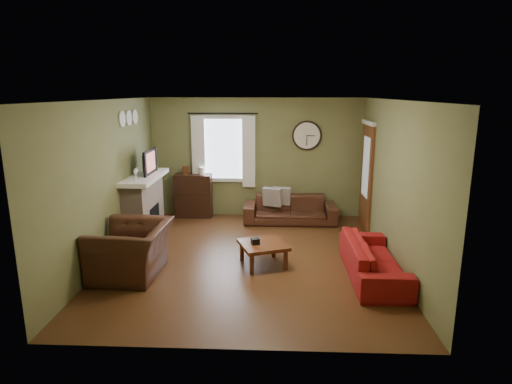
{
  "coord_description": "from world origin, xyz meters",
  "views": [
    {
      "loc": [
        0.41,
        -6.7,
        2.73
      ],
      "look_at": [
        0.1,
        0.4,
        1.05
      ],
      "focal_mm": 30.0,
      "sensor_mm": 36.0,
      "label": 1
    }
  ],
  "objects_px": {
    "sofa_brown": "(290,209)",
    "armchair": "(132,250)",
    "sofa_red": "(373,259)",
    "bookshelf": "(193,196)",
    "coffee_table": "(263,254)"
  },
  "relations": [
    {
      "from": "sofa_brown",
      "to": "coffee_table",
      "type": "xyz_separation_m",
      "value": [
        -0.51,
        -2.35,
        -0.1
      ]
    },
    {
      "from": "sofa_brown",
      "to": "sofa_red",
      "type": "relative_size",
      "value": 1.03
    },
    {
      "from": "armchair",
      "to": "sofa_brown",
      "type": "bearing_deg",
      "value": 140.34
    },
    {
      "from": "sofa_red",
      "to": "armchair",
      "type": "relative_size",
      "value": 1.57
    },
    {
      "from": "sofa_red",
      "to": "bookshelf",
      "type": "bearing_deg",
      "value": 47.3
    },
    {
      "from": "sofa_brown",
      "to": "sofa_red",
      "type": "height_order",
      "value": "sofa_brown"
    },
    {
      "from": "sofa_brown",
      "to": "armchair",
      "type": "height_order",
      "value": "armchair"
    },
    {
      "from": "sofa_red",
      "to": "armchair",
      "type": "height_order",
      "value": "armchair"
    },
    {
      "from": "sofa_brown",
      "to": "armchair",
      "type": "bearing_deg",
      "value": -131.66
    },
    {
      "from": "coffee_table",
      "to": "sofa_brown",
      "type": "bearing_deg",
      "value": 77.79
    },
    {
      "from": "bookshelf",
      "to": "armchair",
      "type": "relative_size",
      "value": 0.8
    },
    {
      "from": "bookshelf",
      "to": "coffee_table",
      "type": "bearing_deg",
      "value": -58.8
    },
    {
      "from": "sofa_brown",
      "to": "coffee_table",
      "type": "bearing_deg",
      "value": -102.21
    },
    {
      "from": "coffee_table",
      "to": "bookshelf",
      "type": "bearing_deg",
      "value": 121.2
    },
    {
      "from": "armchair",
      "to": "bookshelf",
      "type": "bearing_deg",
      "value": 175.41
    }
  ]
}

